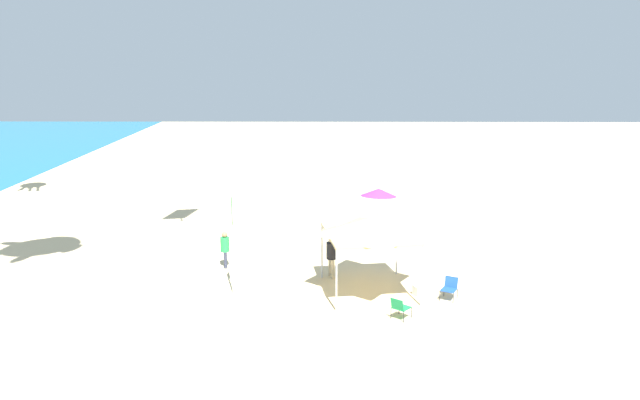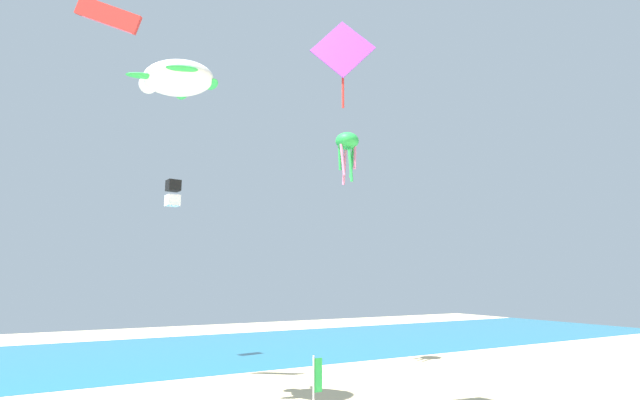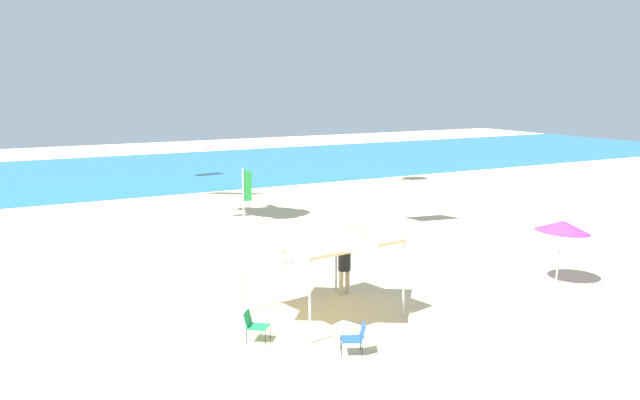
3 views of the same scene
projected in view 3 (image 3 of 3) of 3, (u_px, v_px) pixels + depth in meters
The scene contains 10 objects.
ground at pixel (351, 311), 20.85m from camera, with size 120.00×120.00×0.10m, color beige.
ocean_strip at pixel (107, 173), 51.41m from camera, with size 120.00×24.12×0.02m, color teal.
canopy_tent at pixel (324, 230), 19.91m from camera, with size 4.01×3.74×2.95m.
beach_umbrella at pixel (563, 226), 23.30m from camera, with size 1.91×1.90×2.27m.
folding_chair_facing_ocean at pixel (254, 324), 18.23m from camera, with size 0.81×0.79×0.82m.
folding_chair_near_cooler at pixel (356, 336), 17.32m from camera, with size 0.79×0.75×0.82m.
cooler_box at pixel (347, 332), 18.40m from camera, with size 0.61×0.72×0.40m.
banner_flag at pixel (245, 211), 24.31m from camera, with size 0.36×0.06×3.87m.
person_watching_sky at pixel (344, 263), 22.17m from camera, with size 0.45×0.42×1.75m.
person_near_umbrella at pixel (311, 235), 26.70m from camera, with size 0.42×0.38×1.58m.
Camera 3 is at (-10.48, -17.00, 6.91)m, focal length 38.04 mm.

